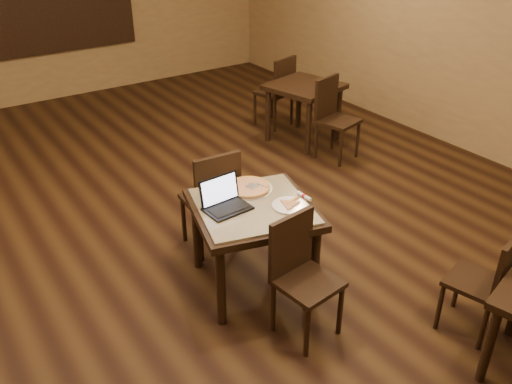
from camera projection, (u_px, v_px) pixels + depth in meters
ground at (191, 252)px, 4.98m from camera, size 10.00×10.00×0.00m
wall_back at (20, 3)px, 7.87m from camera, size 8.00×0.02×3.00m
wall_right at (490, 31)px, 6.24m from camera, size 0.02×10.00×3.00m
tiled_table at (253, 216)px, 4.27m from camera, size 1.13×1.13×0.76m
chair_main_near at (300, 269)px, 3.88m from camera, size 0.45×0.45×0.94m
chair_main_far at (213, 196)px, 4.76m from camera, size 0.46×0.46×0.99m
laptop at (224, 200)px, 4.16m from camera, size 0.35×0.28×0.23m
plate at (289, 206)px, 4.19m from camera, size 0.27×0.27×0.01m
pizza_slice at (289, 204)px, 4.19m from camera, size 0.22×0.22×0.02m
pizza_pan at (249, 188)px, 4.45m from camera, size 0.40×0.40×0.01m
pizza_whole at (249, 187)px, 4.44m from camera, size 0.36×0.36×0.03m
spatula at (252, 186)px, 4.43m from camera, size 0.15×0.23×0.01m
napkin_roll at (304, 196)px, 4.31m from camera, size 0.04×0.15×0.04m
other_table_a at (304, 94)px, 6.94m from camera, size 0.99×0.99×0.77m
other_table_a_chair_near at (333, 113)px, 6.55m from camera, size 0.52×0.52×0.99m
other_table_a_chair_far at (278, 88)px, 7.40m from camera, size 0.52×0.52×0.99m
other_table_c_chair_far at (488, 278)px, 3.84m from camera, size 0.47×0.47×0.88m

